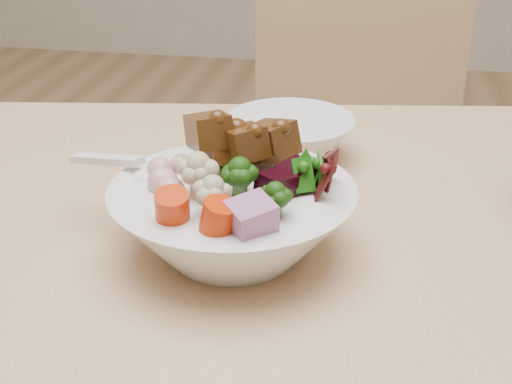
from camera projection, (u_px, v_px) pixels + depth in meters
chair_far at (362, 179)px, 1.32m from camera, size 0.46×0.46×0.86m
food_bowl at (235, 215)px, 0.63m from camera, size 0.22×0.22×0.12m
soup_spoon at (142, 172)px, 0.65m from camera, size 0.12×0.06×0.02m
side_bowl at (290, 138)px, 0.83m from camera, size 0.15×0.15×0.05m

